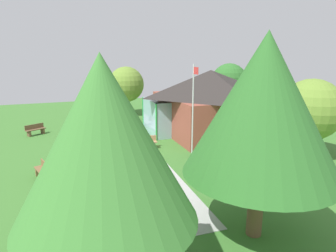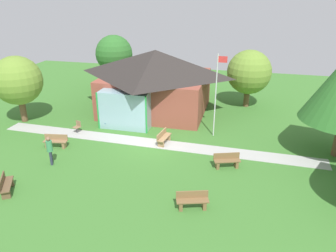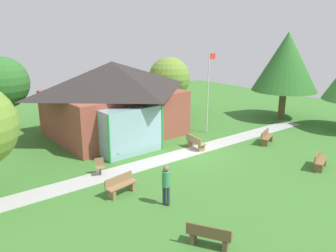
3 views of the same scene
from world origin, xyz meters
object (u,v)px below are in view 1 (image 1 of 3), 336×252
at_px(patio_chair_porch_left, 148,125).
at_px(tree_behind_pavilion_right, 311,110).
at_px(bench_mid_right, 129,170).
at_px(tree_far_east, 104,142).
at_px(visitor_strolling_lawn, 76,121).
at_px(tree_east_hedge, 263,106).
at_px(flagpole, 193,109).
at_px(patio_chair_west, 128,122).
at_px(tree_behind_pavilion_left, 229,81).
at_px(bench_rear_near_path, 146,143).
at_px(bench_front_right, 43,171).
at_px(tree_west_hedge, 126,84).
at_px(bench_front_left, 35,130).
at_px(pavilion, 208,101).
at_px(bench_mid_left, 100,124).

distance_m(patio_chair_porch_left, tree_behind_pavilion_right, 12.44).
xyz_separation_m(bench_mid_right, tree_far_east, (7.30, -2.09, 3.80)).
relative_size(visitor_strolling_lawn, tree_behind_pavilion_right, 0.36).
height_order(patio_chair_porch_left, tree_east_hedge, tree_east_hedge).
bearing_deg(visitor_strolling_lawn, flagpole, -81.17).
bearing_deg(tree_east_hedge, tree_behind_pavilion_right, 125.37).
height_order(patio_chair_west, tree_behind_pavilion_left, tree_behind_pavilion_left).
bearing_deg(bench_rear_near_path, flagpole, 131.74).
distance_m(bench_front_right, patio_chair_porch_left, 10.98).
xyz_separation_m(bench_rear_near_path, tree_far_east, (11.55, -4.20, 3.80)).
height_order(bench_mid_right, tree_west_hedge, tree_west_hedge).
bearing_deg(bench_mid_right, visitor_strolling_lawn, -7.34).
relative_size(bench_rear_near_path, bench_front_left, 1.02).
bearing_deg(visitor_strolling_lawn, bench_mid_right, -104.83).
bearing_deg(bench_front_left, pavilion, 132.23).
xyz_separation_m(bench_front_right, visitor_strolling_lawn, (-8.61, 2.07, 0.62)).
bearing_deg(bench_mid_left, bench_rear_near_path, -170.58).
bearing_deg(tree_behind_pavilion_left, bench_front_right, -57.99).
bearing_deg(tree_west_hedge, patio_chair_west, -11.33).
height_order(bench_mid_left, patio_chair_porch_left, patio_chair_porch_left).
relative_size(patio_chair_porch_left, visitor_strolling_lawn, 0.49).
distance_m(pavilion, visitor_strolling_lawn, 10.62).
height_order(bench_rear_near_path, visitor_strolling_lawn, visitor_strolling_lawn).
bearing_deg(tree_behind_pavilion_right, tree_west_hedge, -155.41).
distance_m(tree_west_hedge, tree_behind_pavilion_right, 18.08).
bearing_deg(tree_west_hedge, flagpole, 3.19).
bearing_deg(tree_east_hedge, tree_far_east, -79.92).
xyz_separation_m(patio_chair_west, patio_chair_porch_left, (1.60, 1.35, 0.00)).
relative_size(tree_east_hedge, tree_behind_pavilion_right, 1.43).
distance_m(bench_rear_near_path, bench_mid_right, 4.75).
distance_m(pavilion, bench_front_right, 13.26).
relative_size(visitor_strolling_lawn, tree_far_east, 0.28).
relative_size(bench_front_right, patio_chair_west, 1.82).
bearing_deg(tree_behind_pavilion_right, flagpole, -106.78).
distance_m(patio_chair_west, tree_east_hedge, 17.48).
xyz_separation_m(bench_front_right, bench_front_left, (-9.23, -0.97, 0.00)).
height_order(pavilion, patio_chair_west, pavilion).
height_order(bench_mid_right, patio_chair_porch_left, patio_chair_porch_left).
distance_m(pavilion, flagpole, 6.48).
xyz_separation_m(bench_mid_left, tree_behind_pavilion_left, (-1.28, 13.26, 3.08)).
height_order(bench_rear_near_path, bench_front_left, same).
height_order(bench_front_left, tree_behind_pavilion_right, tree_behind_pavilion_right).
bearing_deg(bench_front_left, bench_mid_left, 153.13).
distance_m(bench_front_left, tree_east_hedge, 19.21).
relative_size(bench_front_left, tree_behind_pavilion_right, 0.31).
height_order(bench_rear_near_path, tree_behind_pavilion_left, tree_behind_pavilion_left).
height_order(patio_chair_west, patio_chair_porch_left, same).
relative_size(patio_chair_porch_left, tree_behind_pavilion_left, 0.16).
height_order(bench_mid_right, tree_far_east, tree_far_east).
xyz_separation_m(visitor_strolling_lawn, tree_behind_pavilion_right, (10.72, 12.92, 1.96)).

